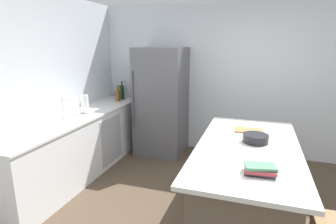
% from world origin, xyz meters
% --- Properties ---
extents(wall_rear, '(6.00, 0.10, 2.60)m').
position_xyz_m(wall_rear, '(0.00, 2.25, 1.30)').
color(wall_rear, silver).
rests_on(wall_rear, ground_plane).
extents(wall_left, '(0.10, 6.00, 2.60)m').
position_xyz_m(wall_left, '(-2.45, 0.00, 1.30)').
color(wall_left, silver).
rests_on(wall_left, ground_plane).
extents(counter_run_left, '(0.66, 2.96, 0.91)m').
position_xyz_m(counter_run_left, '(-2.09, 0.64, 0.45)').
color(counter_run_left, white).
rests_on(counter_run_left, ground_plane).
extents(kitchen_island, '(1.01, 2.05, 0.90)m').
position_xyz_m(kitchen_island, '(0.32, 0.14, 0.46)').
color(kitchen_island, brown).
rests_on(kitchen_island, ground_plane).
extents(refrigerator, '(0.81, 0.78, 1.86)m').
position_xyz_m(refrigerator, '(-1.22, 1.82, 0.93)').
color(refrigerator, '#56565B').
rests_on(refrigerator, ground_plane).
extents(sink_faucet, '(0.15, 0.05, 0.30)m').
position_xyz_m(sink_faucet, '(-2.13, 0.40, 1.06)').
color(sink_faucet, silver).
rests_on(sink_faucet, counter_run_left).
extents(paper_towel_roll, '(0.14, 0.14, 0.31)m').
position_xyz_m(paper_towel_roll, '(-2.05, 0.77, 1.04)').
color(paper_towel_roll, gray).
rests_on(paper_towel_roll, counter_run_left).
extents(soda_bottle, '(0.07, 0.07, 0.33)m').
position_xyz_m(soda_bottle, '(-2.01, 2.00, 1.04)').
color(soda_bottle, silver).
rests_on(soda_bottle, counter_run_left).
extents(wine_bottle, '(0.07, 0.07, 0.33)m').
position_xyz_m(wine_bottle, '(-2.03, 1.91, 1.04)').
color(wine_bottle, '#19381E').
rests_on(wine_bottle, counter_run_left).
extents(olive_oil_bottle, '(0.06, 0.06, 0.27)m').
position_xyz_m(olive_oil_bottle, '(-2.04, 1.82, 1.02)').
color(olive_oil_bottle, olive).
rests_on(olive_oil_bottle, counter_run_left).
extents(whiskey_bottle, '(0.08, 0.08, 0.27)m').
position_xyz_m(whiskey_bottle, '(-2.02, 1.72, 1.01)').
color(whiskey_bottle, brown).
rests_on(whiskey_bottle, counter_run_left).
extents(cookbook_stack, '(0.27, 0.20, 0.08)m').
position_xyz_m(cookbook_stack, '(0.43, -0.47, 0.94)').
color(cookbook_stack, '#2D2D33').
rests_on(cookbook_stack, kitchen_island).
extents(mixing_bowl, '(0.27, 0.27, 0.09)m').
position_xyz_m(mixing_bowl, '(0.38, 0.28, 0.94)').
color(mixing_bowl, black).
rests_on(mixing_bowl, kitchen_island).
extents(cutting_board, '(0.33, 0.22, 0.02)m').
position_xyz_m(cutting_board, '(0.30, 0.66, 0.91)').
color(cutting_board, '#9E7042').
rests_on(cutting_board, kitchen_island).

